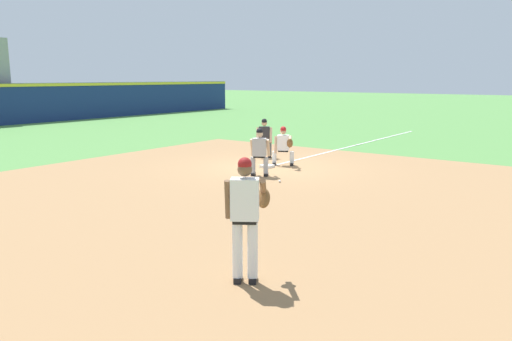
% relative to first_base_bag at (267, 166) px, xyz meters
% --- Properties ---
extents(ground_plane, '(160.00, 160.00, 0.00)m').
position_rel_first_base_bag_xyz_m(ground_plane, '(0.00, 0.00, -0.04)').
color(ground_plane, '#518942').
extents(infield_dirt_patch, '(18.00, 18.00, 0.01)m').
position_rel_first_base_bag_xyz_m(infield_dirt_patch, '(-3.99, -2.60, -0.04)').
color(infield_dirt_patch, '#9E754C').
rests_on(infield_dirt_patch, ground).
extents(foul_line_stripe, '(14.15, 0.10, 0.00)m').
position_rel_first_base_bag_xyz_m(foul_line_stripe, '(7.07, 0.00, -0.04)').
color(foul_line_stripe, white).
rests_on(foul_line_stripe, ground).
extents(first_base_bag, '(0.38, 0.38, 0.09)m').
position_rel_first_base_bag_xyz_m(first_base_bag, '(0.00, 0.00, 0.00)').
color(first_base_bag, white).
rests_on(first_base_bag, ground).
extents(baseball, '(0.07, 0.07, 0.07)m').
position_rel_first_base_bag_xyz_m(baseball, '(-1.78, -1.69, -0.01)').
color(baseball, white).
rests_on(baseball, ground).
extents(pitcher, '(0.84, 0.57, 1.86)m').
position_rel_first_base_bag_xyz_m(pitcher, '(-7.94, -5.18, 1.01)').
color(pitcher, black).
rests_on(pitcher, ground).
extents(first_baseman, '(0.82, 1.03, 1.34)m').
position_rel_first_base_bag_xyz_m(first_baseman, '(0.62, -0.25, 0.69)').
color(first_baseman, black).
rests_on(first_baseman, ground).
extents(baserunner, '(0.60, 0.67, 1.46)m').
position_rel_first_base_bag_xyz_m(baserunner, '(-1.33, -0.64, 0.75)').
color(baserunner, black).
rests_on(baserunner, ground).
extents(umpire, '(0.64, 0.68, 1.46)m').
position_rel_first_base_bag_xyz_m(umpire, '(1.69, 1.31, 0.75)').
color(umpire, black).
rests_on(umpire, ground).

